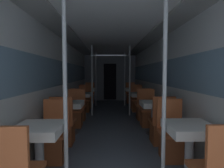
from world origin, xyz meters
The scene contains 32 objects.
wall_left centered at (-1.32, 3.74, 1.18)m, with size 0.05×10.27×2.29m.
wall_right centered at (1.32, 3.74, 1.18)m, with size 0.05×10.27×2.29m.
ceiling_panel centered at (0.00, 3.74, 2.33)m, with size 2.65×10.27×0.07m.
bulkhead_far centered at (0.00, 7.77, 1.14)m, with size 2.59×0.09×2.29m.
dining_table_left_0 centered at (-0.95, 0.99, 0.62)m, with size 0.58×0.58×0.74m.
chair_left_far_0 centered at (-0.95, 1.57, 0.29)m, with size 0.42×0.42×0.96m.
support_pole_left_0 centered at (-0.62, 0.99, 1.14)m, with size 0.05×0.05×2.29m.
dining_table_left_1 centered at (-0.95, 2.76, 0.62)m, with size 0.58×0.58×0.74m.
chair_left_near_1 centered at (-0.95, 2.19, 0.29)m, with size 0.42×0.42×0.96m.
chair_left_far_1 centered at (-0.95, 3.34, 0.29)m, with size 0.42×0.42×0.96m.
dining_table_left_2 centered at (-0.95, 4.53, 0.62)m, with size 0.58×0.58×0.74m.
chair_left_near_2 centered at (-0.95, 3.96, 0.29)m, with size 0.42×0.42×0.96m.
chair_left_far_2 centered at (-0.95, 5.11, 0.29)m, with size 0.42×0.42×0.96m.
support_pole_left_2 centered at (-0.62, 4.53, 1.14)m, with size 0.05×0.05×2.29m.
dining_table_left_3 centered at (-0.95, 6.31, 0.62)m, with size 0.58×0.58×0.74m.
chair_left_near_3 centered at (-0.95, 5.73, 0.29)m, with size 0.42×0.42×0.96m.
chair_left_far_3 centered at (-0.95, 6.88, 0.29)m, with size 0.42×0.42×0.96m.
support_pole_left_3 centered at (-0.62, 6.31, 1.14)m, with size 0.05×0.05×2.29m.
dining_table_right_0 centered at (0.95, 0.99, 0.62)m, with size 0.58×0.58×0.74m.
chair_right_far_0 centered at (0.95, 1.57, 0.29)m, with size 0.42×0.42×0.96m.
support_pole_right_0 centered at (0.62, 0.99, 1.14)m, with size 0.05×0.05×2.29m.
dining_table_right_1 centered at (0.95, 2.76, 0.62)m, with size 0.58×0.58×0.74m.
chair_right_near_1 centered at (0.95, 2.19, 0.29)m, with size 0.42×0.42×0.96m.
chair_right_far_1 centered at (0.95, 3.34, 0.29)m, with size 0.42×0.42×0.96m.
dining_table_right_2 centered at (0.95, 4.53, 0.62)m, with size 0.58×0.58×0.74m.
chair_right_near_2 centered at (0.95, 3.96, 0.29)m, with size 0.42×0.42×0.96m.
chair_right_far_2 centered at (0.95, 5.11, 0.29)m, with size 0.42×0.42×0.96m.
support_pole_right_2 centered at (0.62, 4.53, 1.14)m, with size 0.05×0.05×2.29m.
dining_table_right_3 centered at (0.95, 6.31, 0.62)m, with size 0.58×0.58×0.74m.
chair_right_near_3 centered at (0.95, 5.73, 0.29)m, with size 0.42×0.42×0.96m.
chair_right_far_3 centered at (0.95, 6.88, 0.29)m, with size 0.42×0.42×0.96m.
support_pole_right_3 centered at (0.62, 6.31, 1.14)m, with size 0.05×0.05×2.29m.
Camera 1 is at (-0.08, -1.17, 1.39)m, focal length 28.00 mm.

